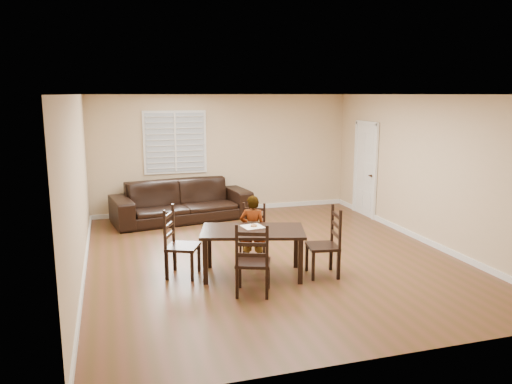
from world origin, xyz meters
TOP-DOWN VIEW (x-y plane):
  - ground at (0.00, 0.00)m, footprint 7.00×7.00m
  - room at (0.04, 0.18)m, footprint 6.04×7.04m
  - dining_table at (-0.53, -0.80)m, footprint 1.70×1.24m
  - chair_near at (-0.25, 0.13)m, footprint 0.53×0.51m
  - chair_far at (-0.76, -1.58)m, footprint 0.58×0.57m
  - chair_left at (-1.66, -0.46)m, footprint 0.60×0.62m
  - chair_right at (0.61, -1.10)m, footprint 0.51×0.54m
  - child at (-0.38, -0.26)m, footprint 0.48×0.40m
  - napkin at (-0.48, -0.63)m, footprint 0.35×0.35m
  - donut at (-0.46, -0.63)m, footprint 0.10×0.10m
  - sofa at (-1.07, 2.89)m, footprint 3.08×1.61m

SIDE VIEW (x-z plane):
  - ground at x=0.00m, z-range 0.00..0.00m
  - chair_near at x=-0.25m, z-range -0.04..0.86m
  - sofa at x=-1.07m, z-range 0.00..0.86m
  - chair_far at x=-0.76m, z-range -0.05..0.98m
  - chair_right at x=0.61m, z-range -0.05..1.01m
  - chair_left at x=-1.66m, z-range -0.05..1.01m
  - child at x=-0.38m, z-range 0.00..1.13m
  - dining_table at x=-0.53m, z-range 0.27..0.99m
  - napkin at x=-0.48m, z-range 0.72..0.72m
  - donut at x=-0.46m, z-range 0.72..0.76m
  - room at x=0.04m, z-range 0.45..3.17m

